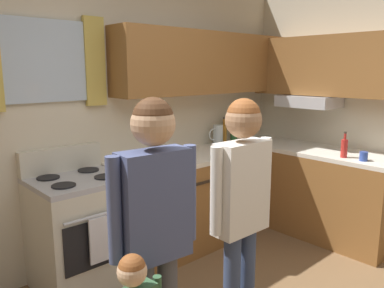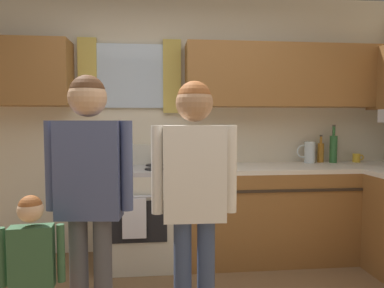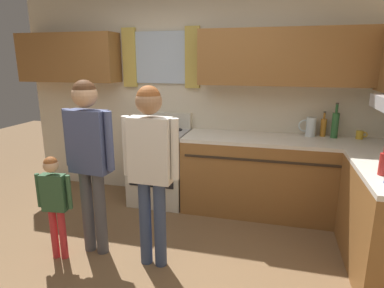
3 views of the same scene
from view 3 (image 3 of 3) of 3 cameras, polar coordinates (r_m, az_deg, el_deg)
ground_plane at (r=2.93m, az=-9.46°, el=-22.29°), size 12.00×12.00×0.00m
back_wall_unit at (r=4.08m, az=0.76°, el=10.64°), size 4.60×0.42×2.60m
kitchen_counter_run at (r=3.63m, az=20.36°, el=-7.43°), size 2.30×1.80×0.90m
stove_oven at (r=4.12m, az=-5.60°, el=-3.72°), size 0.67×0.67×1.10m
bottle_wine_green at (r=3.98m, az=23.72°, el=3.14°), size 0.08×0.08×0.39m
bottle_sauce_red at (r=2.85m, az=30.43°, el=-2.92°), size 0.06×0.06×0.25m
bottle_oil_amber at (r=4.01m, az=21.97°, el=2.79°), size 0.06×0.06×0.29m
mug_mustard_yellow at (r=4.06m, az=27.30°, el=1.44°), size 0.12×0.08×0.09m
water_pitcher at (r=3.96m, az=19.96°, el=2.85°), size 0.19×0.11×0.22m
adult_holding_child at (r=2.98m, az=-17.58°, el=-0.72°), size 0.49×0.22×1.59m
adult_in_plaid at (r=2.68m, az=-7.26°, el=-2.28°), size 0.49×0.21×1.56m
small_child at (r=3.11m, az=-22.93°, el=-8.39°), size 0.32×0.13×0.96m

